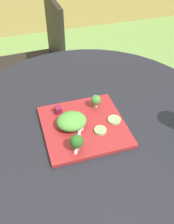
% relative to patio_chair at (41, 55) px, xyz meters
% --- Properties ---
extents(ground_plane, '(12.00, 12.00, 0.00)m').
position_rel_patio_chair_xyz_m(ground_plane, '(0.06, -0.94, -0.53)').
color(ground_plane, '#70994C').
extents(patio_table, '(1.06, 1.06, 0.75)m').
position_rel_patio_chair_xyz_m(patio_table, '(0.06, -0.94, 0.00)').
color(patio_table, black).
rests_on(patio_table, ground_plane).
extents(patio_chair, '(0.46, 0.46, 0.90)m').
position_rel_patio_chair_xyz_m(patio_chair, '(0.00, 0.00, 0.00)').
color(patio_chair, black).
rests_on(patio_chair, ground_plane).
extents(salad_plate, '(0.30, 0.30, 0.01)m').
position_rel_patio_chair_xyz_m(salad_plate, '(0.01, -1.01, 0.23)').
color(salad_plate, maroon).
rests_on(salad_plate, patio_table).
extents(fork, '(0.08, 0.15, 0.00)m').
position_rel_patio_chair_xyz_m(fork, '(-0.02, -1.05, 0.24)').
color(fork, silver).
rests_on(fork, salad_plate).
extents(lettuce_mound, '(0.11, 0.10, 0.05)m').
position_rel_patio_chair_xyz_m(lettuce_mound, '(-0.03, -1.00, 0.27)').
color(lettuce_mound, '#519338').
rests_on(lettuce_mound, salad_plate).
extents(broccoli_floret_0, '(0.05, 0.05, 0.06)m').
position_rel_patio_chair_xyz_m(broccoli_floret_0, '(-0.04, -1.11, 0.28)').
color(broccoli_floret_0, '#99B770').
rests_on(broccoli_floret_0, salad_plate).
extents(broccoli_floret_1, '(0.04, 0.04, 0.06)m').
position_rel_patio_chair_xyz_m(broccoli_floret_1, '(0.09, -0.92, 0.28)').
color(broccoli_floret_1, '#99B770').
rests_on(broccoli_floret_1, salad_plate).
extents(cucumber_slice_0, '(0.05, 0.05, 0.01)m').
position_rel_patio_chair_xyz_m(cucumber_slice_0, '(0.13, -1.02, 0.25)').
color(cucumber_slice_0, '#8EB766').
rests_on(cucumber_slice_0, salad_plate).
extents(cucumber_slice_1, '(0.04, 0.04, 0.01)m').
position_rel_patio_chair_xyz_m(cucumber_slice_1, '(0.06, -1.06, 0.25)').
color(cucumber_slice_1, '#8EB766').
rests_on(cucumber_slice_1, salad_plate).
extents(beet_chunk_0, '(0.03, 0.03, 0.03)m').
position_rel_patio_chair_xyz_m(beet_chunk_0, '(-0.06, -0.92, 0.26)').
color(beet_chunk_0, maroon).
rests_on(beet_chunk_0, salad_plate).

